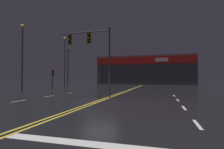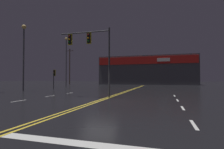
% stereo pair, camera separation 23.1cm
% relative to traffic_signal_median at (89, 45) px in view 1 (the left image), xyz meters
% --- Properties ---
extents(ground_plane, '(200.00, 200.00, 0.00)m').
position_rel_traffic_signal_median_xyz_m(ground_plane, '(1.75, -2.04, -4.57)').
color(ground_plane, black).
extents(road_markings, '(16.44, 60.00, 0.01)m').
position_rel_traffic_signal_median_xyz_m(road_markings, '(2.93, -3.77, -4.57)').
color(road_markings, gold).
rests_on(road_markings, ground).
extents(traffic_signal_median, '(4.74, 0.36, 5.98)m').
position_rel_traffic_signal_median_xyz_m(traffic_signal_median, '(0.00, 0.00, 0.00)').
color(traffic_signal_median, '#38383D').
rests_on(traffic_signal_median, ground).
extents(traffic_signal_corner_northwest, '(0.42, 0.36, 3.05)m').
position_rel_traffic_signal_median_xyz_m(traffic_signal_corner_northwest, '(-10.34, 9.83, -2.34)').
color(traffic_signal_corner_northwest, '#38383D').
rests_on(traffic_signal_corner_northwest, ground).
extents(streetlight_near_left, '(0.56, 0.56, 10.22)m').
position_rel_traffic_signal_median_xyz_m(streetlight_near_left, '(-13.07, 17.90, 1.88)').
color(streetlight_near_left, '#59595E').
rests_on(streetlight_near_left, ground).
extents(streetlight_far_left, '(0.56, 0.56, 8.74)m').
position_rel_traffic_signal_median_xyz_m(streetlight_far_left, '(-11.32, 4.53, 1.07)').
color(streetlight_far_left, '#59595E').
rests_on(streetlight_far_left, ground).
extents(building_backdrop, '(26.45, 10.23, 7.93)m').
position_rel_traffic_signal_median_xyz_m(building_backdrop, '(1.75, 37.85, -0.59)').
color(building_backdrop, '#4C4C51').
rests_on(building_backdrop, ground).
extents(utility_pole_row, '(44.80, 0.26, 10.40)m').
position_rel_traffic_signal_median_xyz_m(utility_pole_row, '(1.31, 31.19, 0.81)').
color(utility_pole_row, '#4C3828').
rests_on(utility_pole_row, ground).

